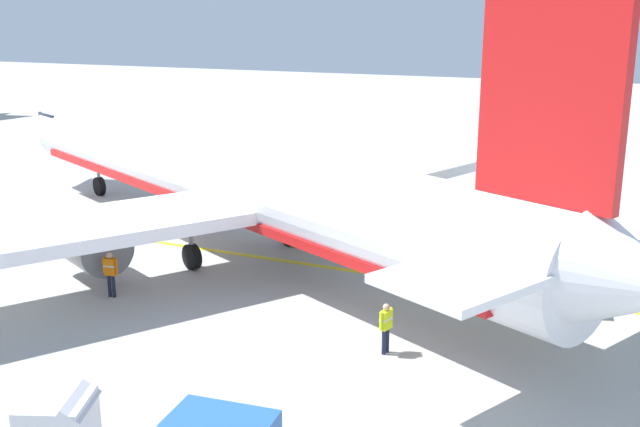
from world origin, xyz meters
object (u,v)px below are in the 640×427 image
Objects in this scene: airliner_foreground at (230,179)px; service_truck_catering at (535,254)px; crew_loader_right at (386,324)px; crew_loader_left at (110,271)px; service_truck_fuel at (493,214)px.

airliner_foreground is 6.18× the size of service_truck_catering.
service_truck_catering reaches higher than crew_loader_right.
crew_loader_left reaches higher than crew_loader_right.
service_truck_catering reaches higher than crew_loader_left.
service_truck_fuel is at bearing -39.77° from crew_loader_left.
service_truck_fuel reaches higher than crew_loader_left.
service_truck_catering is at bearing -154.81° from service_truck_fuel.
service_truck_catering is (-6.24, -2.94, 0.22)m from service_truck_fuel.
airliner_foreground is at bearing 124.75° from service_truck_fuel.
crew_loader_left is 11.16m from crew_loader_right.
crew_loader_right is at bearing 178.53° from service_truck_fuel.
crew_loader_right is at bearing -125.62° from airliner_foreground.
airliner_foreground is 12.40m from crew_loader_right.
service_truck_catering is 16.34m from crew_loader_left.
service_truck_fuel is at bearing -55.25° from airliner_foreground.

